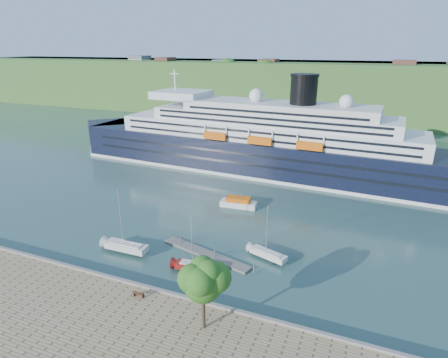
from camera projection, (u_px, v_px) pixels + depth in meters
ground at (133, 289)px, 50.15m from camera, size 400.00×400.00×0.00m
far_hillside at (315, 89)px, 172.71m from camera, size 400.00×50.00×24.00m
quay_coping at (131, 283)px, 49.59m from camera, size 220.00×0.50×0.30m
cruise_ship at (256, 123)px, 94.22m from camera, size 111.44×21.81×24.87m
park_bench at (139, 293)px, 46.90m from camera, size 1.51×0.69×0.95m
promenade_tree at (203, 292)px, 40.35m from camera, size 5.73×5.73×9.49m
floating_pontoon at (206, 254)px, 58.33m from camera, size 15.91×5.80×0.35m
sailboat_white_near at (124, 224)px, 57.40m from camera, size 7.81×2.29×10.04m
sailboat_red at (195, 246)px, 52.64m from camera, size 6.72×2.63×8.46m
sailboat_white_far at (269, 235)px, 55.76m from camera, size 6.71×3.69×8.36m
tender_launch at (238, 202)px, 75.57m from camera, size 7.55×3.17×2.03m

